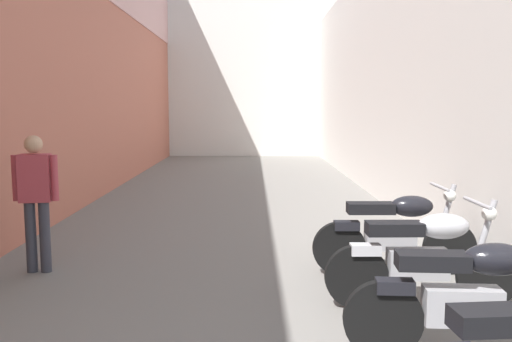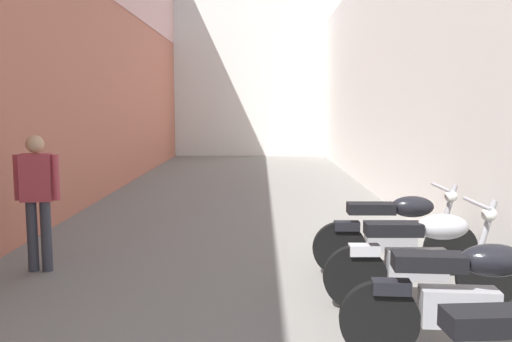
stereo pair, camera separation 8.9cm
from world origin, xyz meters
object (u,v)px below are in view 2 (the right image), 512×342
motorcycle_fourth (468,297)px  pedestrian_further_down (37,193)px  motorcycle_sixth (396,231)px  motorcycle_fifth (423,256)px

motorcycle_fourth → pedestrian_further_down: size_ratio=1.18×
motorcycle_sixth → motorcycle_fifth: bearing=-90.0°
motorcycle_fourth → motorcycle_fifth: (0.00, 1.09, 0.00)m
motorcycle_fifth → pedestrian_further_down: (-4.07, 1.12, 0.42)m
motorcycle_fourth → motorcycle_sixth: same height
motorcycle_sixth → pedestrian_further_down: bearing=178.5°
motorcycle_fourth → pedestrian_further_down: pedestrian_further_down is taller
motorcycle_fourth → motorcycle_fifth: bearing=90.0°
motorcycle_fourth → motorcycle_sixth: 2.10m
motorcycle_fourth → motorcycle_fifth: size_ratio=1.00×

